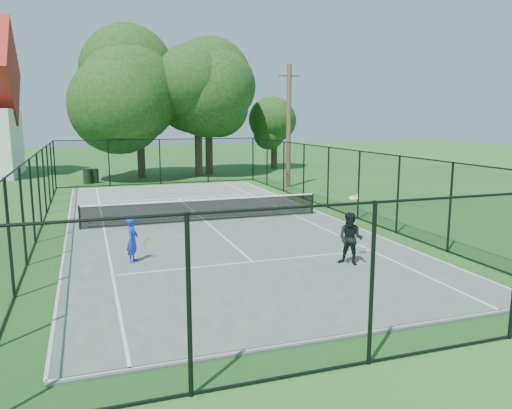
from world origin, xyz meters
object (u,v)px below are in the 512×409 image
object	(u,v)px
player_blue	(133,240)
player_black	(351,239)
tennis_net	(205,209)
trash_bin_left	(87,176)
utility_pole	(289,126)
trash_bin_right	(95,176)

from	to	relation	value
player_blue	player_black	distance (m)	6.55
tennis_net	trash_bin_left	world-z (taller)	trash_bin_left
tennis_net	trash_bin_left	bearing A→B (deg)	107.45
utility_pole	trash_bin_left	bearing A→B (deg)	155.05
tennis_net	player_black	bearing A→B (deg)	-70.57
utility_pole	player_black	size ratio (longest dim) A/B	3.76
tennis_net	player_blue	size ratio (longest dim) A/B	7.31
trash_bin_right	player_blue	bearing A→B (deg)	-88.00
tennis_net	trash_bin_left	distance (m)	15.35
player_blue	tennis_net	bearing A→B (deg)	56.57
player_blue	trash_bin_left	bearing A→B (deg)	93.38
tennis_net	player_blue	distance (m)	6.23
utility_pole	player_black	xyz separation A→B (m)	(-4.86, -16.57, -3.01)
tennis_net	utility_pole	xyz separation A→B (m)	(7.53, 9.00, 3.28)
trash_bin_right	player_black	xyz separation A→B (m)	(6.81, -22.54, 0.35)
tennis_net	trash_bin_left	xyz separation A→B (m)	(-4.60, 14.65, -0.07)
trash_bin_left	player_blue	size ratio (longest dim) A/B	0.74
trash_bin_right	player_black	distance (m)	23.55
utility_pole	player_blue	xyz separation A→B (m)	(-10.96, -14.20, -3.12)
trash_bin_right	player_black	world-z (taller)	player_black
trash_bin_right	player_blue	xyz separation A→B (m)	(0.71, -20.17, 0.25)
utility_pole	player_blue	world-z (taller)	utility_pole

